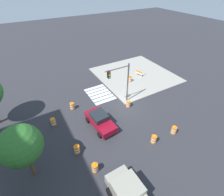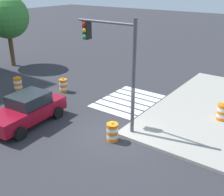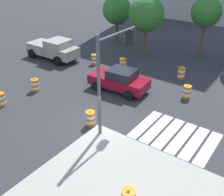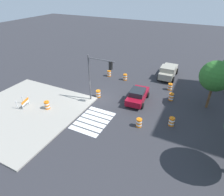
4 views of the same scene
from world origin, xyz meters
The scene contains 15 objects.
ground_plane centered at (0.00, 0.00, 0.00)m, with size 120.00×120.00×0.00m, color #2D2D33.
sidewalk_corner centered at (6.00, -6.00, 0.07)m, with size 12.00×12.00×0.15m, color #9E998E.
crosswalk_stripes centered at (4.00, 1.80, 0.01)m, with size 4.35×3.20×0.02m.
sports_car centered at (-1.65, 4.55, 0.81)m, with size 4.42×2.38×1.63m.
traffic_barrel_near_corner centered at (-0.45, -0.16, 0.45)m, with size 0.56×0.56×1.02m.
traffic_barrel_crosswalk_end centered at (1.15, 9.15, 0.45)m, with size 0.56×0.56×1.02m.
traffic_barrel_median_near centered at (-6.52, 0.87, 0.45)m, with size 0.56×0.56×1.02m.
traffic_barrel_median_far centered at (-6.66, -1.85, 0.45)m, with size 0.56×0.56×1.02m.
traffic_barrel_far_curb centered at (2.77, 6.33, 0.45)m, with size 0.56×0.56×1.02m.
traffic_barrel_lane_center centered at (-3.74, 8.11, 0.45)m, with size 0.56×0.56×1.02m.
traffic_barrel_opposite_curb centered at (-6.34, 7.43, 0.45)m, with size 0.56×0.56×1.02m.
traffic_barrel_on_sidewalk centered at (4.54, -3.84, 0.60)m, with size 0.56×0.56×1.02m.
construction_barricade centered at (5.37, -6.43, 0.72)m, with size 1.40×1.08×1.00m.
traffic_light_pole centered at (0.59, 0.54, 3.91)m, with size 0.47×3.29×5.50m.
street_tree_streetside_mid centered at (-3.94, 12.10, 3.88)m, with size 3.24×3.24×5.52m.
Camera 1 is at (-13.97, 10.12, 13.99)m, focal length 26.62 mm.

